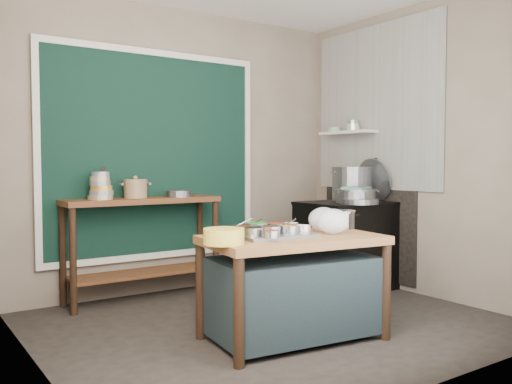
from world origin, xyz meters
TOP-DOWN VIEW (x-y plane):
  - floor at (0.00, 0.00)m, footprint 3.50×3.00m
  - back_wall at (0.00, 1.51)m, footprint 3.50×0.02m
  - left_wall at (-1.76, 0.00)m, footprint 0.02×3.00m
  - right_wall at (1.76, 0.00)m, footprint 0.02×3.00m
  - curtain_panel at (-0.35, 1.47)m, footprint 2.10×0.02m
  - curtain_frame at (-0.35, 1.46)m, footprint 2.22×0.03m
  - tile_panel at (1.74, 0.55)m, footprint 0.02×1.70m
  - soot_patch at (1.74, 0.65)m, footprint 0.01×1.30m
  - wall_shelf at (1.63, 0.85)m, footprint 0.22×0.70m
  - prep_table at (-0.11, -0.40)m, footprint 1.33×0.86m
  - back_counter at (-0.55, 1.28)m, footprint 1.45×0.40m
  - stove_block at (1.35, 0.55)m, footprint 0.90×0.68m
  - stove_top at (1.35, 0.55)m, footprint 0.92×0.69m
  - condiment_tray at (-0.25, -0.37)m, footprint 0.58×0.44m
  - condiment_bowls at (-0.28, -0.33)m, footprint 0.56×0.44m
  - yellow_basin at (-0.73, -0.47)m, footprint 0.30×0.30m
  - saucepan at (0.47, -0.26)m, footprint 0.30×0.30m
  - plastic_bag_a at (0.19, -0.49)m, footprint 0.25×0.21m
  - plastic_bag_b at (0.25, -0.32)m, footprint 0.27×0.24m
  - bowl_stack at (-0.95, 1.27)m, footprint 0.22×0.22m
  - utensil_cup at (-0.93, 1.28)m, footprint 0.19×0.19m
  - ceramic_crock at (-0.61, 1.29)m, footprint 0.26×0.26m
  - wide_bowl at (-0.21, 1.21)m, footprint 0.32×0.32m
  - stock_pot at (1.53, 0.67)m, footprint 0.55×0.55m
  - pot_lid at (1.66, 0.49)m, footprint 0.13×0.45m
  - steamer at (1.31, 0.39)m, footprint 0.54×0.54m
  - green_cloth at (1.31, 0.39)m, footprint 0.33×0.30m
  - shallow_pan at (1.23, 0.27)m, footprint 0.46×0.46m
  - shelf_bowl_stack at (1.63, 0.77)m, footprint 0.14×0.14m
  - shelf_bowl_green at (1.63, 1.06)m, footprint 0.17×0.17m

SIDE VIEW (x-z plane):
  - floor at x=0.00m, z-range -0.02..0.00m
  - prep_table at x=-0.11m, z-range 0.00..0.75m
  - stove_block at x=1.35m, z-range 0.00..0.85m
  - back_counter at x=-0.55m, z-range 0.00..0.95m
  - soot_patch at x=1.74m, z-range 0.05..1.35m
  - condiment_tray at x=-0.25m, z-range 0.75..0.77m
  - yellow_basin at x=-0.73m, z-range 0.75..0.85m
  - condiment_bowls at x=-0.28m, z-range 0.77..0.83m
  - saucepan at x=0.47m, z-range 0.75..0.89m
  - plastic_bag_b at x=0.25m, z-range 0.75..0.93m
  - plastic_bag_a at x=0.19m, z-range 0.75..0.93m
  - stove_top at x=1.35m, z-range 0.85..0.88m
  - shallow_pan at x=1.23m, z-range 0.88..0.93m
  - steamer at x=1.31m, z-range 0.88..1.02m
  - wide_bowl at x=-0.21m, z-range 0.95..1.01m
  - utensil_cup at x=-0.93m, z-range 0.95..1.04m
  - ceramic_crock at x=-0.61m, z-range 0.95..1.10m
  - green_cloth at x=1.31m, z-range 1.02..1.04m
  - stock_pot at x=1.53m, z-range 0.88..1.23m
  - bowl_stack at x=-0.95m, z-range 0.93..1.18m
  - pot_lid at x=1.66m, z-range 0.88..1.32m
  - curtain_panel at x=-0.35m, z-range 0.40..2.30m
  - curtain_frame at x=-0.35m, z-range 0.34..2.36m
  - back_wall at x=0.00m, z-range 0.00..2.80m
  - left_wall at x=-1.76m, z-range 0.00..2.80m
  - right_wall at x=1.76m, z-range 0.00..2.80m
  - wall_shelf at x=1.63m, z-range 1.59..1.61m
  - shelf_bowl_green at x=1.63m, z-range 1.61..1.67m
  - shelf_bowl_stack at x=1.63m, z-range 1.61..1.72m
  - tile_panel at x=1.74m, z-range 1.00..2.70m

